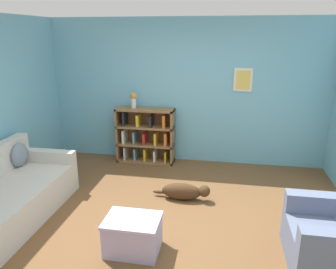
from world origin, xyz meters
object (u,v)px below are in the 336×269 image
couch (4,198)px  coffee_table (133,234)px  dog (184,191)px  bookshelf (146,135)px  vase (134,99)px

couch → coffee_table: size_ratio=3.42×
couch → dog: size_ratio=2.41×
bookshelf → coffee_table: bearing=-79.3°
couch → vase: size_ratio=7.22×
couch → coffee_table: 1.83m
bookshelf → vase: size_ratio=3.72×
couch → dog: bearing=23.3°
vase → bookshelf: bearing=6.1°
couch → bookshelf: (1.29, 2.34, 0.20)m
bookshelf → vase: bearing=-173.9°
couch → bookshelf: size_ratio=1.94×
dog → vase: 2.06m
coffee_table → dog: 1.34m
couch → vase: vase is taller
coffee_table → dog: (0.40, 1.27, -0.09)m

